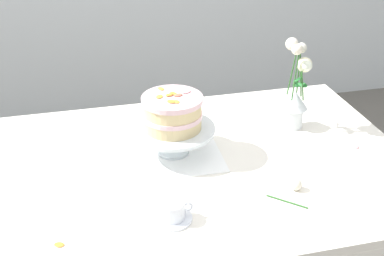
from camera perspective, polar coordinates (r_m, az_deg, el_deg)
The scene contains 9 objects.
dining_table at distance 1.75m, azimuth 1.48°, elevation -6.53°, with size 1.40×1.00×0.74m.
linen_napkin at distance 1.76m, azimuth -2.13°, elevation -2.77°, with size 0.32×0.32×0.00m, color white.
cake_stand at distance 1.72m, azimuth -2.18°, elevation -0.45°, with size 0.29×0.29×0.10m.
layer_cake at distance 1.69m, azimuth -2.22°, elevation 1.79°, with size 0.20×0.20×0.12m.
flower_vase at distance 1.91m, azimuth 11.67°, elevation 4.01°, with size 0.10×0.11×0.35m.
teacup at distance 1.45m, azimuth -2.20°, elevation -9.45°, with size 0.12×0.11×0.06m.
fallen_rose at distance 1.60m, azimuth 11.56°, elevation -6.35°, with size 0.12×0.12×0.04m.
loose_petal_0 at distance 1.89m, azimuth 17.96°, elevation -1.94°, with size 0.04×0.02×0.00m, color pink.
loose_petal_1 at distance 1.42m, azimuth -14.73°, elevation -12.60°, with size 0.03×0.02×0.00m, color orange.
Camera 1 is at (-0.38, -1.40, 1.65)m, focal length 47.34 mm.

